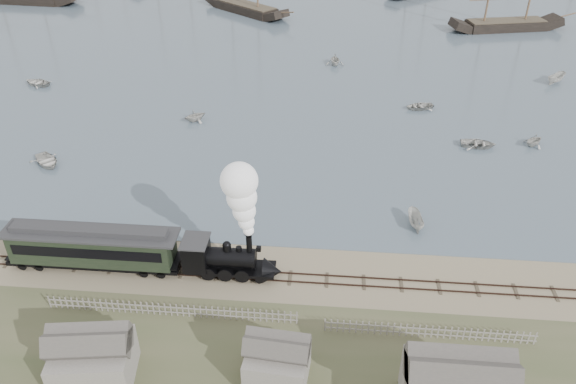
{
  "coord_description": "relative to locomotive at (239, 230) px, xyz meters",
  "views": [
    {
      "loc": [
        4.9,
        -36.62,
        30.76
      ],
      "look_at": [
        1.14,
        5.54,
        3.5
      ],
      "focal_mm": 35.0,
      "sensor_mm": 36.0,
      "label": 1
    }
  ],
  "objects": [
    {
      "name": "picket_fence_east",
      "position": [
        14.56,
        -5.5,
        -4.59
      ],
      "size": [
        15.0,
        0.1,
        1.2
      ],
      "primitive_type": null,
      "color": "gray",
      "rests_on": "ground"
    },
    {
      "name": "rail_track",
      "position": [
        2.06,
        0.0,
        -4.55
      ],
      "size": [
        120.0,
        1.8,
        0.16
      ],
      "color": "#31211B",
      "rests_on": "ground"
    },
    {
      "name": "picket_fence_west",
      "position": [
        -4.44,
        -5.0,
        -4.59
      ],
      "size": [
        19.0,
        0.1,
        1.2
      ],
      "primitive_type": null,
      "color": "gray",
      "rests_on": "ground"
    },
    {
      "name": "rowboat_8",
      "position": [
        18.11,
        34.55,
        -4.14
      ],
      "size": [
        3.66,
        4.36,
        0.77
      ],
      "primitive_type": "imported",
      "rotation": [
        0.0,
        0.0,
        5.01
      ],
      "color": "beige",
      "rests_on": "harbor_water"
    },
    {
      "name": "rowboat_7",
      "position": [
        6.74,
        50.07,
        -3.67
      ],
      "size": [
        3.63,
        3.25,
        1.72
      ],
      "primitive_type": "imported",
      "rotation": [
        0.0,
        0.0,
        0.14
      ],
      "color": "beige",
      "rests_on": "harbor_water"
    },
    {
      "name": "rowboat_4",
      "position": [
        30.17,
        25.34,
        -3.82
      ],
      "size": [
        3.48,
        3.54,
        1.41
      ],
      "primitive_type": "imported",
      "rotation": [
        0.0,
        0.0,
        5.39
      ],
      "color": "beige",
      "rests_on": "harbor_water"
    },
    {
      "name": "rowboat_0",
      "position": [
        -24.03,
        16.11,
        -4.09
      ],
      "size": [
        5.11,
        5.07,
        0.87
      ],
      "primitive_type": "imported",
      "rotation": [
        0.0,
        0.0,
        0.76
      ],
      "color": "beige",
      "rests_on": "harbor_water"
    },
    {
      "name": "locomotive",
      "position": [
        0.0,
        0.0,
        0.0
      ],
      "size": [
        8.0,
        2.99,
        9.97
      ],
      "color": "black",
      "rests_on": "ground"
    },
    {
      "name": "ground",
      "position": [
        2.06,
        2.0,
        -4.59
      ],
      "size": [
        600.0,
        600.0,
        0.0
      ],
      "primitive_type": "plane",
      "color": "tan",
      "rests_on": "ground"
    },
    {
      "name": "rowboat_6",
      "position": [
        -35.71,
        38.04,
        -4.11
      ],
      "size": [
        4.08,
        4.79,
        0.84
      ],
      "primitive_type": "imported",
      "rotation": [
        0.0,
        0.0,
        4.38
      ],
      "color": "beige",
      "rests_on": "harbor_water"
    },
    {
      "name": "rowboat_5",
      "position": [
        38.71,
        45.43,
        -3.82
      ],
      "size": [
        3.49,
        3.68,
        1.43
      ],
      "primitive_type": "imported",
      "rotation": [
        0.0,
        0.0,
        2.3
      ],
      "color": "beige",
      "rests_on": "harbor_water"
    },
    {
      "name": "shed_mid",
      "position": [
        4.06,
        -10.0,
        -4.59
      ],
      "size": [
        4.0,
        3.5,
        3.6
      ],
      "primitive_type": null,
      "color": "gray",
      "rests_on": "ground"
    },
    {
      "name": "shed_left",
      "position": [
        -7.94,
        -11.0,
        -4.59
      ],
      "size": [
        5.0,
        4.0,
        4.1
      ],
      "primitive_type": null,
      "color": "gray",
      "rests_on": "ground"
    },
    {
      "name": "rowboat_1",
      "position": [
        -10.35,
        28.29,
        -3.77
      ],
      "size": [
        3.73,
        3.79,
        1.51
      ],
      "primitive_type": "imported",
      "rotation": [
        0.0,
        0.0,
        2.25
      ],
      "color": "beige",
      "rests_on": "harbor_water"
    },
    {
      "name": "rowboat_3",
      "position": [
        23.72,
        24.44,
        -4.11
      ],
      "size": [
        3.17,
        4.22,
        0.83
      ],
      "primitive_type": "imported",
      "rotation": [
        0.0,
        0.0,
        1.49
      ],
      "color": "beige",
      "rests_on": "harbor_water"
    },
    {
      "name": "rowboat_2",
      "position": [
        14.9,
        8.11,
        -3.92
      ],
      "size": [
        3.3,
        1.62,
        1.22
      ],
      "primitive_type": "imported",
      "rotation": [
        0.0,
        0.0,
        3.28
      ],
      "color": "beige",
      "rests_on": "harbor_water"
    },
    {
      "name": "passenger_coach",
      "position": [
        -12.21,
        -0.0,
        -2.38
      ],
      "size": [
        14.39,
        2.78,
        3.5
      ],
      "color": "black",
      "rests_on": "ground"
    },
    {
      "name": "beached_dinghy",
      "position": [
        -9.23,
        2.76,
        -4.17
      ],
      "size": [
        4.19,
        4.87,
        0.85
      ],
      "primitive_type": "imported",
      "rotation": [
        0.0,
        0.0,
        1.21
      ],
      "color": "beige",
      "rests_on": "ground"
    }
  ]
}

